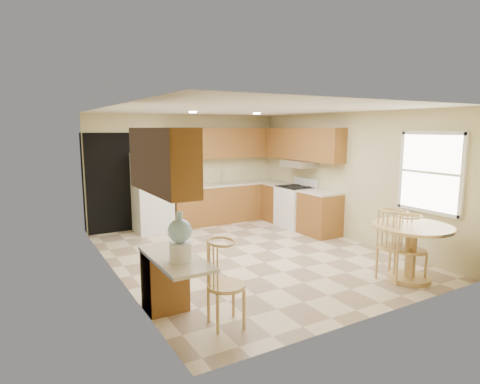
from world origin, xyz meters
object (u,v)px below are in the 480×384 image
refrigerator (152,193)px  stove (295,206)px  chair_table_a (400,239)px  dining_table (411,244)px  chair_desk (230,277)px  chair_table_b (417,244)px  water_crock (180,239)px

refrigerator → stove: refrigerator is taller
refrigerator → chair_table_a: 5.04m
dining_table → chair_desk: size_ratio=1.14×
refrigerator → chair_table_b: (2.35, -4.69, -0.26)m
stove → water_crock: size_ratio=2.01×
stove → chair_desk: bearing=-136.3°
chair_table_a → water_crock: (-3.21, 0.30, 0.39)m
refrigerator → chair_desk: bearing=-97.5°
refrigerator → chair_desk: size_ratio=1.72×
stove → chair_table_b: size_ratio=1.16×
chair_table_a → chair_desk: size_ratio=1.06×
refrigerator → water_crock: bearing=-103.9°
chair_table_a → chair_table_b: size_ratio=1.09×
chair_desk → water_crock: size_ratio=1.80×
chair_table_a → water_crock: 3.25m
refrigerator → stove: (2.88, -1.22, -0.37)m
stove → refrigerator: bearing=157.0°
refrigerator → chair_table_a: size_ratio=1.63×
refrigerator → dining_table: refrigerator is taller
water_crock → stove: bearing=37.7°
refrigerator → stove: bearing=-23.0°
dining_table → chair_desk: 2.95m
chair_desk → water_crock: water_crock is taller
chair_desk → refrigerator: bearing=179.4°
chair_table_a → chair_table_b: 0.24m
refrigerator → chair_desk: refrigerator is taller
dining_table → chair_desk: chair_desk is taller
dining_table → water_crock: 3.45m
refrigerator → water_crock: refrigerator is taller
stove → dining_table: 3.42m
stove → dining_table: stove is taller
water_crock → chair_desk: bearing=-32.5°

